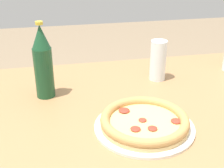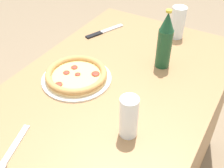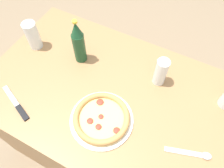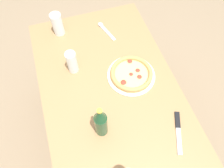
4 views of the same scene
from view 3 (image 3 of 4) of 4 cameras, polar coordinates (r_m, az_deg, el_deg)
ground_plane at (r=1.76m, az=-0.20°, el=-15.08°), size 8.00×8.00×0.00m
table at (r=1.40m, az=-0.24°, el=-10.26°), size 1.26×0.78×0.77m
pizza_pepperoni at (r=0.97m, az=-2.76°, el=-8.92°), size 0.28×0.28×0.04m
glass_cola at (r=1.06m, az=12.55°, el=2.83°), size 0.06×0.06×0.15m
glass_lemonade at (r=1.26m, az=-19.91°, el=11.62°), size 0.07×0.07×0.16m
beer_bottle at (r=1.10m, az=-8.76°, el=10.68°), size 0.06×0.06×0.26m
knife at (r=1.11m, az=-23.69°, el=-4.83°), size 0.22×0.11×0.01m
spoon at (r=0.99m, az=20.86°, el=-16.72°), size 0.19×0.08×0.01m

